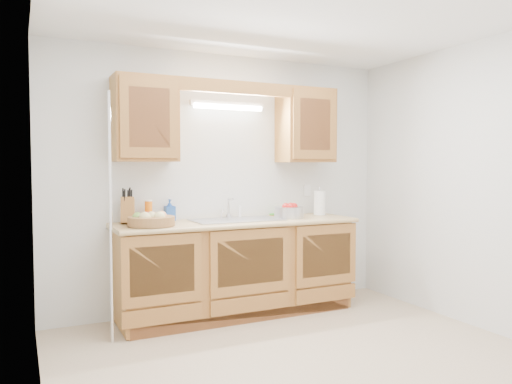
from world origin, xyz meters
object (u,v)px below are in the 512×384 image
fruit_basket (151,220)px  apple_bowl (289,211)px  knife_block (128,210)px  paper_towel (320,203)px

fruit_basket → apple_bowl: apple_bowl is taller
fruit_basket → knife_block: 0.31m
paper_towel → apple_bowl: bearing=-166.4°
fruit_basket → knife_block: bearing=117.8°
paper_towel → apple_bowl: size_ratio=0.91×
paper_towel → apple_bowl: (-0.42, -0.10, -0.06)m
knife_block → apple_bowl: (1.53, -0.20, -0.05)m
knife_block → paper_towel: knife_block is taller
apple_bowl → paper_towel: bearing=13.6°
fruit_basket → apple_bowl: (1.38, 0.07, 0.01)m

